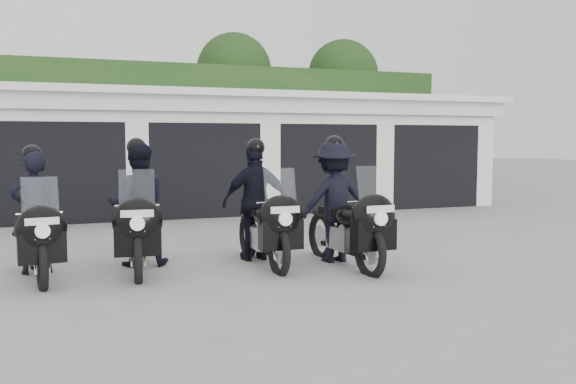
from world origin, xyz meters
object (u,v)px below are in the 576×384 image
object	(u,v)px
police_bike_b	(138,212)
police_bike_c	(260,209)
police_bike_d	(339,208)
police_bike_a	(36,224)

from	to	relation	value
police_bike_b	police_bike_c	xyz separation A→B (m)	(1.74, -0.20, -0.00)
police_bike_b	police_bike_d	distance (m)	2.89
police_bike_a	police_bike_b	xyz separation A→B (m)	(1.32, 0.14, 0.09)
police_bike_a	police_bike_c	distance (m)	3.06
police_bike_c	police_bike_d	size ratio (longest dim) A/B	0.98
police_bike_c	police_bike_d	xyz separation A→B (m)	(1.07, -0.48, 0.02)
police_bike_c	police_bike_a	bearing A→B (deg)	178.66
police_bike_d	police_bike_b	bearing A→B (deg)	163.25
police_bike_b	police_bike_c	world-z (taller)	police_bike_b
police_bike_a	police_bike_b	world-z (taller)	police_bike_b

